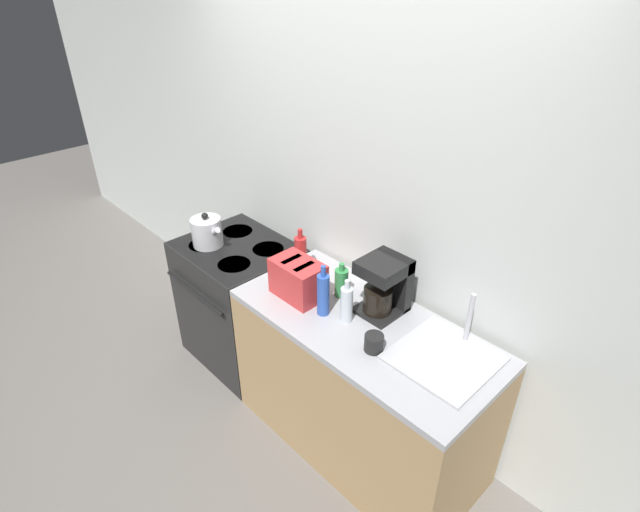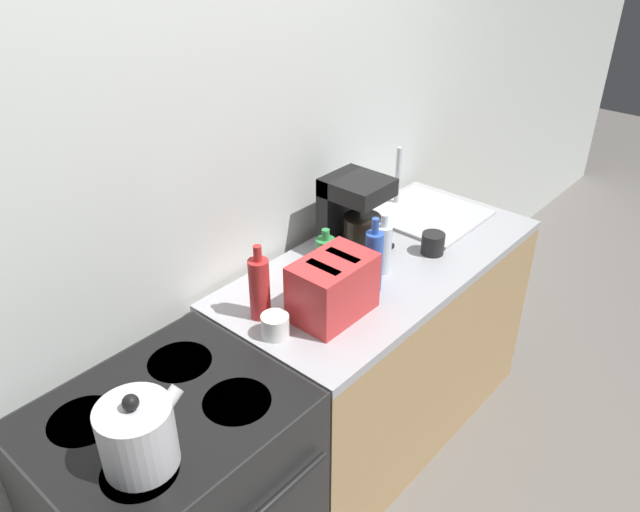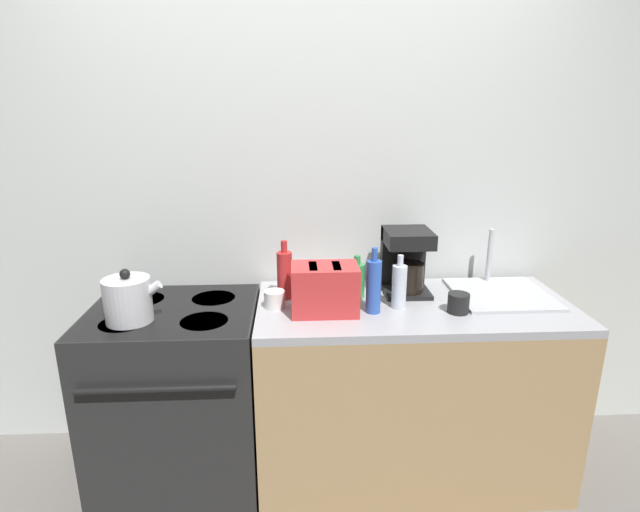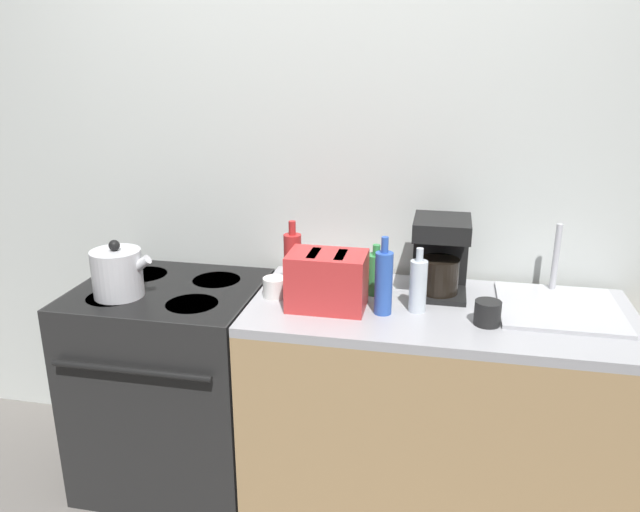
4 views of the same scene
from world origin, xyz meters
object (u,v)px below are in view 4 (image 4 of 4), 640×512
object	(u,v)px
stove	(174,382)
kettle	(118,273)
cup_black	(488,313)
bottle_red	(293,260)
toaster	(327,281)
cup_white	(275,287)
bottle_clear	(418,285)
coffee_maker	(440,253)
bottle_blue	(384,282)
bottle_green	(376,273)

from	to	relation	value
stove	kettle	xyz separation A→B (m)	(-0.14, -0.11, 0.52)
cup_black	stove	bearing A→B (deg)	175.51
stove	bottle_red	size ratio (longest dim) A/B	3.19
toaster	cup_white	world-z (taller)	toaster
toaster	bottle_clear	distance (m)	0.33
cup_white	coffee_maker	bearing A→B (deg)	16.13
cup_white	cup_black	xyz separation A→B (m)	(0.80, -0.10, 0.00)
kettle	cup_white	xyz separation A→B (m)	(0.60, 0.11, -0.06)
coffee_maker	cup_black	xyz separation A→B (m)	(0.17, -0.28, -0.12)
kettle	cup_white	bearing A→B (deg)	10.75
bottle_blue	toaster	bearing A→B (deg)	176.41
bottle_blue	bottle_red	bearing A→B (deg)	153.88
cup_white	kettle	bearing A→B (deg)	-169.25
stove	cup_black	distance (m)	1.34
kettle	cup_black	bearing A→B (deg)	0.60
bottle_clear	coffee_maker	bearing A→B (deg)	70.94
bottle_green	cup_white	distance (m)	0.40
cup_black	coffee_maker	bearing A→B (deg)	122.06
kettle	bottle_green	xyz separation A→B (m)	(0.98, 0.22, -0.01)
bottle_red	cup_black	size ratio (longest dim) A/B	2.99
coffee_maker	cup_black	bearing A→B (deg)	-57.94
toaster	cup_black	bearing A→B (deg)	-3.63
stove	cup_white	size ratio (longest dim) A/B	9.49
bottle_blue	cup_white	size ratio (longest dim) A/B	3.13
toaster	kettle	bearing A→B (deg)	-176.40
coffee_maker	bottle_red	size ratio (longest dim) A/B	1.11
toaster	bottle_green	xyz separation A→B (m)	(0.16, 0.17, -0.02)
coffee_maker	cup_white	distance (m)	0.66
coffee_maker	cup_white	bearing A→B (deg)	-163.87
kettle	coffee_maker	world-z (taller)	coffee_maker
bottle_red	bottle_green	world-z (taller)	bottle_red
stove	cup_white	distance (m)	0.65
kettle	cup_white	distance (m)	0.61
bottle_green	toaster	bearing A→B (deg)	-133.15
cup_black	bottle_clear	bearing A→B (deg)	164.27
bottle_blue	coffee_maker	bearing A→B (deg)	52.74
bottle_green	bottle_clear	world-z (taller)	bottle_clear
kettle	coffee_maker	xyz separation A→B (m)	(1.22, 0.29, 0.07)
bottle_clear	cup_white	world-z (taller)	bottle_clear
bottle_blue	bottle_clear	size ratio (longest dim) A/B	1.20
kettle	bottle_clear	bearing A→B (deg)	4.19
cup_black	bottle_blue	bearing A→B (deg)	176.34
cup_black	cup_white	bearing A→B (deg)	172.93
coffee_maker	bottle_red	world-z (taller)	coffee_maker
kettle	coffee_maker	size ratio (longest dim) A/B	0.79
stove	bottle_red	distance (m)	0.75
toaster	cup_black	world-z (taller)	toaster
bottle_red	coffee_maker	bearing A→B (deg)	6.58
stove	bottle_green	xyz separation A→B (m)	(0.84, 0.11, 0.51)
stove	cup_black	bearing A→B (deg)	-4.49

